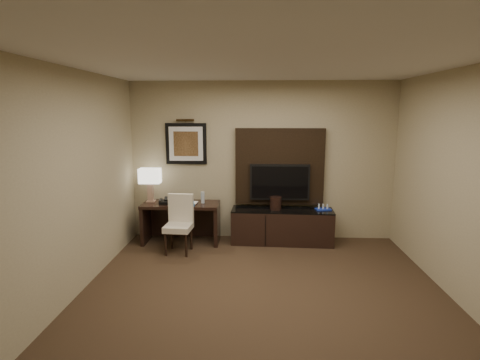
# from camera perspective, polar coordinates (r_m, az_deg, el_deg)

# --- Properties ---
(floor) EXTENTS (4.50, 5.00, 0.01)m
(floor) POSITION_cam_1_polar(r_m,az_deg,el_deg) (4.47, 3.61, -19.15)
(floor) COLOR #342417
(floor) RESTS_ON ground
(ceiling) EXTENTS (4.50, 5.00, 0.01)m
(ceiling) POSITION_cam_1_polar(r_m,az_deg,el_deg) (3.92, 4.08, 17.77)
(ceiling) COLOR silver
(ceiling) RESTS_ON wall_back
(wall_back) EXTENTS (4.50, 0.01, 2.70)m
(wall_back) POSITION_cam_1_polar(r_m,az_deg,el_deg) (6.44, 3.36, 2.86)
(wall_back) COLOR tan
(wall_back) RESTS_ON floor
(wall_front) EXTENTS (4.50, 0.01, 2.70)m
(wall_front) POSITION_cam_1_polar(r_m,az_deg,el_deg) (1.63, 5.81, -21.13)
(wall_front) COLOR tan
(wall_front) RESTS_ON floor
(wall_left) EXTENTS (0.01, 5.00, 2.70)m
(wall_left) POSITION_cam_1_polar(r_m,az_deg,el_deg) (4.52, -26.01, -1.45)
(wall_left) COLOR tan
(wall_left) RESTS_ON floor
(desk) EXTENTS (1.28, 0.55, 0.68)m
(desk) POSITION_cam_1_polar(r_m,az_deg,el_deg) (6.44, -8.93, -6.45)
(desk) COLOR black
(desk) RESTS_ON floor
(credenza) EXTENTS (1.70, 0.54, 0.58)m
(credenza) POSITION_cam_1_polar(r_m,az_deg,el_deg) (6.39, 6.40, -7.00)
(credenza) COLOR black
(credenza) RESTS_ON floor
(tv_wall_panel) EXTENTS (1.50, 0.12, 1.30)m
(tv_wall_panel) POSITION_cam_1_polar(r_m,az_deg,el_deg) (6.40, 6.05, 2.05)
(tv_wall_panel) COLOR black
(tv_wall_panel) RESTS_ON wall_back
(tv) EXTENTS (1.00, 0.08, 0.60)m
(tv) POSITION_cam_1_polar(r_m,az_deg,el_deg) (6.35, 6.06, -0.32)
(tv) COLOR black
(tv) RESTS_ON tv_wall_panel
(artwork) EXTENTS (0.70, 0.04, 0.70)m
(artwork) POSITION_cam_1_polar(r_m,az_deg,el_deg) (6.50, -8.20, 5.50)
(artwork) COLOR black
(artwork) RESTS_ON wall_back
(picture_light) EXTENTS (0.04, 0.04, 0.30)m
(picture_light) POSITION_cam_1_polar(r_m,az_deg,el_deg) (6.44, -8.36, 9.02)
(picture_light) COLOR #3D2A13
(picture_light) RESTS_ON wall_back
(desk_chair) EXTENTS (0.43, 0.49, 0.84)m
(desk_chair) POSITION_cam_1_polar(r_m,az_deg,el_deg) (5.96, -9.38, -7.07)
(desk_chair) COLOR beige
(desk_chair) RESTS_ON floor
(table_lamp) EXTENTS (0.34, 0.22, 0.52)m
(table_lamp) POSITION_cam_1_polar(r_m,az_deg,el_deg) (6.50, -13.50, -0.96)
(table_lamp) COLOR tan
(table_lamp) RESTS_ON desk
(desk_phone) EXTENTS (0.23, 0.21, 0.10)m
(desk_phone) POSITION_cam_1_polar(r_m,az_deg,el_deg) (6.33, -11.23, -3.12)
(desk_phone) COLOR black
(desk_phone) RESTS_ON desk
(blue_folder) EXTENTS (0.31, 0.37, 0.02)m
(blue_folder) POSITION_cam_1_polar(r_m,az_deg,el_deg) (6.24, -8.15, -3.62)
(blue_folder) COLOR #17599B
(blue_folder) RESTS_ON desk
(book) EXTENTS (0.16, 0.03, 0.21)m
(book) POSITION_cam_1_polar(r_m,az_deg,el_deg) (6.28, -7.97, -2.62)
(book) COLOR #C3B799
(book) RESTS_ON desk
(water_bottle) EXTENTS (0.06, 0.06, 0.19)m
(water_bottle) POSITION_cam_1_polar(r_m,az_deg,el_deg) (6.28, -5.71, -2.67)
(water_bottle) COLOR #A8B4BF
(water_bottle) RESTS_ON desk
(ice_bucket) EXTENTS (0.24, 0.24, 0.22)m
(ice_bucket) POSITION_cam_1_polar(r_m,az_deg,el_deg) (6.27, 5.45, -3.53)
(ice_bucket) COLOR black
(ice_bucket) RESTS_ON credenza
(minibar_tray) EXTENTS (0.27, 0.20, 0.09)m
(minibar_tray) POSITION_cam_1_polar(r_m,az_deg,el_deg) (6.39, 12.55, -4.06)
(minibar_tray) COLOR #1B35B4
(minibar_tray) RESTS_ON credenza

